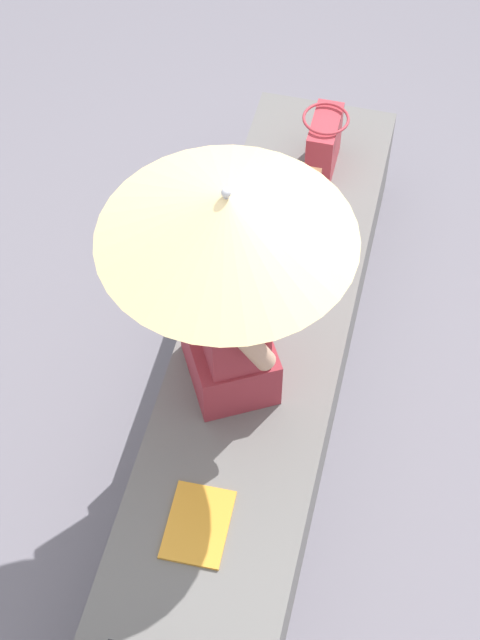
{
  "coord_description": "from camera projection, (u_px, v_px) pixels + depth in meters",
  "views": [
    {
      "loc": [
        1.96,
        0.44,
        3.53
      ],
      "look_at": [
        -0.01,
        -0.04,
        0.82
      ],
      "focal_mm": 57.27,
      "sensor_mm": 36.0,
      "label": 1
    }
  ],
  "objects": [
    {
      "name": "person_seated",
      "position": [
        229.0,
        309.0,
        3.37
      ],
      "size": [
        0.51,
        0.41,
        0.9
      ],
      "color": "#992D38",
      "rests_on": "stone_bench"
    },
    {
      "name": "magazine",
      "position": [
        198.0,
        524.0,
        3.32
      ],
      "size": [
        0.29,
        0.21,
        0.01
      ],
      "primitive_type": "cube",
      "rotation": [
        0.0,
        0.0,
        0.03
      ],
      "color": "gold",
      "rests_on": "stone_bench"
    },
    {
      "name": "handbag_black",
      "position": [
        300.0,
        216.0,
        3.9
      ],
      "size": [
        0.22,
        0.16,
        0.36
      ],
      "color": "brown",
      "rests_on": "stone_bench"
    },
    {
      "name": "ground_plane",
      "position": [
        249.0,
        446.0,
        4.03
      ],
      "size": [
        14.0,
        14.0,
        0.0
      ],
      "primitive_type": "plane",
      "color": "slate"
    },
    {
      "name": "parasol",
      "position": [
        227.0,
        218.0,
        2.88
      ],
      "size": [
        0.77,
        0.77,
        1.05
      ],
      "color": "#B7B7BC",
      "rests_on": "stone_bench"
    },
    {
      "name": "stone_bench",
      "position": [
        249.0,
        416.0,
        3.85
      ],
      "size": [
        3.06,
        0.61,
        0.47
      ],
      "primitive_type": "cube",
      "color": "slate",
      "rests_on": "ground"
    },
    {
      "name": "shoulder_bag_spare",
      "position": [
        324.0,
        143.0,
        4.2
      ],
      "size": [
        0.26,
        0.19,
        0.28
      ],
      "color": "#B2333D",
      "rests_on": "stone_bench"
    }
  ]
}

